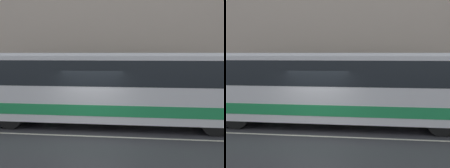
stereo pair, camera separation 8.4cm
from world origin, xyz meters
The scene contains 6 objects.
ground_plane centered at (0.00, 0.00, 0.00)m, with size 60.00×60.00×0.00m, color #333338.
sidewalk centered at (0.00, 5.18, 0.07)m, with size 60.00×2.36×0.14m.
building_facade centered at (0.00, 6.50, 5.60)m, with size 60.00×0.35×11.61m.
lane_stripe centered at (0.00, 0.00, 0.00)m, with size 54.00×0.14×0.01m.
transit_bus centered at (0.24, 1.86, 1.81)m, with size 12.39×2.61×3.21m.
pedestrian_waiting centered at (-3.54, 5.86, 0.87)m, with size 0.36×0.36×1.59m.
Camera 2 is at (2.55, -11.55, 3.20)m, focal length 50.00 mm.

